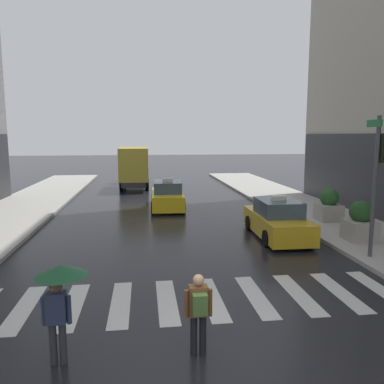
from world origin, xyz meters
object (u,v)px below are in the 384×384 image
box_truck (134,166)px  planter_mid_block (329,206)px  pedestrian_with_umbrella (59,287)px  taxi_second (168,196)px  traffic_light_pole (379,167)px  planter_near_corner (360,222)px  taxi_lead (277,221)px  pedestrian_with_backpack (199,309)px

box_truck → planter_mid_block: size_ratio=4.72×
box_truck → pedestrian_with_umbrella: (-0.85, -24.68, -0.34)m
taxi_second → traffic_light_pole: bearing=-58.5°
pedestrian_with_umbrella → traffic_light_pole: bearing=27.5°
planter_mid_block → planter_near_corner: bearing=-97.9°
traffic_light_pole → taxi_second: size_ratio=1.04×
taxi_lead → planter_mid_block: 4.08m
box_truck → planter_near_corner: box_truck is taller
traffic_light_pole → planter_mid_block: traffic_light_pole is taller
pedestrian_with_umbrella → planter_near_corner: size_ratio=1.21×
traffic_light_pole → taxi_second: bearing=121.5°
traffic_light_pole → pedestrian_with_umbrella: 10.76m
taxi_lead → planter_mid_block: (3.42, 2.21, 0.15)m
traffic_light_pole → pedestrian_with_umbrella: bearing=-152.5°
box_truck → planter_mid_block: bearing=-55.5°
traffic_light_pole → taxi_lead: size_ratio=1.05×
taxi_lead → planter_mid_block: taxi_lead is taller
taxi_lead → box_truck: 17.61m
traffic_light_pole → taxi_lead: (-2.23, 3.39, -2.53)m
pedestrian_with_backpack → taxi_lead: bearing=61.2°
taxi_second → pedestrian_with_umbrella: bearing=-100.9°
box_truck → planter_near_corner: size_ratio=4.72×
taxi_second → planter_near_corner: bearing=-50.1°
taxi_second → pedestrian_with_backpack: taxi_second is taller
box_truck → traffic_light_pole: bearing=-66.6°
taxi_second → pedestrian_with_backpack: bearing=-91.4°
planter_near_corner → traffic_light_pole: bearing=-109.1°
planter_mid_block → box_truck: bearing=124.5°
pedestrian_with_umbrella → planter_near_corner: pedestrian_with_umbrella is taller
traffic_light_pole → pedestrian_with_backpack: size_ratio=2.91×
traffic_light_pole → pedestrian_with_umbrella: (-9.42, -4.91, -1.74)m
pedestrian_with_umbrella → planter_mid_block: size_ratio=1.21×
taxi_second → planter_near_corner: 11.12m
taxi_lead → box_truck: box_truck is taller
planter_mid_block → pedestrian_with_backpack: bearing=-127.2°
traffic_light_pole → planter_near_corner: traffic_light_pole is taller
taxi_second → planter_near_corner: taxi_second is taller
pedestrian_with_umbrella → taxi_second: bearing=79.1°
traffic_light_pole → pedestrian_with_backpack: (-6.82, -4.97, -2.29)m
pedestrian_with_umbrella → planter_mid_block: 14.94m
traffic_light_pole → planter_mid_block: size_ratio=3.00×
traffic_light_pole → planter_near_corner: 3.19m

